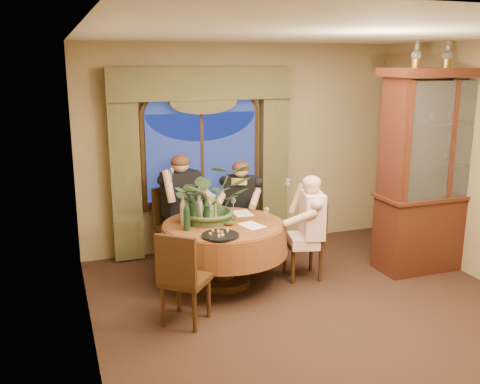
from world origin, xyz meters
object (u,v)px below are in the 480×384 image
object	(u,v)px
centerpiece_plant	(210,171)
person_back	(181,208)
wine_bottle_1	(207,212)
wine_bottle_0	(183,211)
chair_right	(303,240)
wine_bottle_5	(187,216)
chair_back_right	(240,221)
wine_bottle_3	(194,212)
wine_bottle_4	(199,209)
china_cabinet	(437,171)
person_pink	(312,229)
oil_lamp_right	(477,53)
chair_back	(176,226)
person_scarf	(241,209)
oil_lamp_left	(416,53)
oil_lamp_center	(447,53)
olive_bowl	(229,222)
stoneware_vase	(211,208)
chair_front_left	(186,277)
dining_table	(224,254)
wine_bottle_2	(192,206)

from	to	relation	value
centerpiece_plant	person_back	bearing A→B (deg)	102.63
wine_bottle_1	wine_bottle_0	bearing A→B (deg)	145.89
chair_right	wine_bottle_5	distance (m)	1.49
chair_back_right	wine_bottle_3	world-z (taller)	wine_bottle_3
chair_right	wine_bottle_3	world-z (taller)	wine_bottle_3
wine_bottle_3	wine_bottle_4	world-z (taller)	same
china_cabinet	person_back	size ratio (longest dim) A/B	1.75
person_pink	wine_bottle_5	size ratio (longest dim) A/B	3.90
oil_lamp_right	chair_right	xyz separation A→B (m)	(-2.13, 0.22, -2.17)
chair_back	person_scarf	size ratio (longest dim) A/B	0.73
oil_lamp_right	person_pink	bearing A→B (deg)	177.18
person_back	chair_back_right	bearing A→B (deg)	155.04
oil_lamp_left	oil_lamp_center	xyz separation A→B (m)	(0.43, 0.00, 0.00)
oil_lamp_center	olive_bowl	distance (m)	3.23
person_pink	centerpiece_plant	xyz separation A→B (m)	(-1.12, 0.39, 0.70)
oil_lamp_center	stoneware_vase	distance (m)	3.31
centerpiece_plant	stoneware_vase	bearing A→B (deg)	174.79
china_cabinet	wine_bottle_4	bearing A→B (deg)	171.68
oil_lamp_center	oil_lamp_right	world-z (taller)	same
oil_lamp_right	centerpiece_plant	world-z (taller)	oil_lamp_right
china_cabinet	chair_back_right	xyz separation A→B (m)	(-2.16, 1.17, -0.76)
china_cabinet	oil_lamp_right	xyz separation A→B (m)	(0.43, 0.00, 1.41)
china_cabinet	person_scarf	xyz separation A→B (m)	(-2.15, 1.16, -0.59)
oil_lamp_center	chair_front_left	bearing A→B (deg)	-172.55
china_cabinet	oil_lamp_right	size ratio (longest dim) A/B	7.31
person_back	chair_back	bearing A→B (deg)	-7.91
china_cabinet	oil_lamp_right	bearing A→B (deg)	0.00
chair_back	stoneware_vase	xyz separation A→B (m)	(0.25, -0.78, 0.42)
oil_lamp_right	person_back	distance (m)	4.10
chair_right	chair_back_right	xyz separation A→B (m)	(-0.46, 0.96, 0.00)
dining_table	olive_bowl	size ratio (longest dim) A/B	9.20
wine_bottle_3	oil_lamp_right	bearing A→B (deg)	-5.55
dining_table	oil_lamp_left	world-z (taller)	oil_lamp_left
chair_right	centerpiece_plant	distance (m)	1.40
wine_bottle_1	wine_bottle_4	xyz separation A→B (m)	(-0.05, 0.15, 0.00)
wine_bottle_4	wine_bottle_5	xyz separation A→B (m)	(-0.20, -0.21, 0.00)
stoneware_vase	oil_lamp_center	bearing A→B (deg)	-10.10
china_cabinet	chair_back	world-z (taller)	china_cabinet
chair_back	olive_bowl	world-z (taller)	chair_back
wine_bottle_2	wine_bottle_4	xyz separation A→B (m)	(0.05, -0.16, 0.00)
wine_bottle_2	person_back	bearing A→B (deg)	87.97
person_scarf	olive_bowl	size ratio (longest dim) A/B	8.08
person_pink	person_back	size ratio (longest dim) A/B	0.91
dining_table	person_back	xyz separation A→B (m)	(-0.29, 0.93, 0.33)
person_scarf	wine_bottle_5	world-z (taller)	person_scarf
person_scarf	wine_bottle_3	world-z (taller)	person_scarf
oil_lamp_right	wine_bottle_0	xyz separation A→B (m)	(-3.54, 0.44, -1.74)
dining_table	wine_bottle_2	distance (m)	0.67
wine_bottle_2	stoneware_vase	bearing A→B (deg)	-24.75
chair_back_right	chair_back	size ratio (longest dim) A/B	1.00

